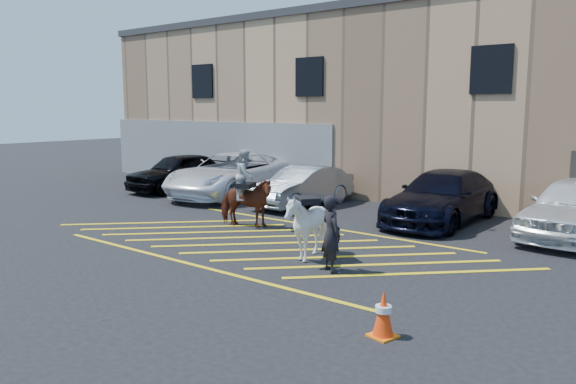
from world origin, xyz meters
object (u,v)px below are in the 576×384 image
Objects in this scene: handler at (331,234)px; saddled_white at (307,226)px; car_black_suv at (179,172)px; car_blue_suv at (443,197)px; mounted_bay at (246,196)px; traffic_cone at (383,314)px; car_white_pickup at (232,175)px; car_silver_sedan at (303,186)px.

handler reaches higher than saddled_white.
car_black_suv is 0.86× the size of car_blue_suv.
mounted_bay is 1.21× the size of saddled_white.
car_blue_suv is 5.97m from saddled_white.
saddled_white is 2.55× the size of traffic_cone.
mounted_bay is (4.29, -3.88, 0.07)m from car_white_pickup.
car_black_suv is 2.81m from car_white_pickup.
car_white_pickup reaches higher than car_black_suv.
car_black_suv reaches higher than saddled_white.
handler is 1.06m from saddled_white.
car_silver_sedan is 7.98m from handler.
car_white_pickup is (2.79, 0.26, 0.06)m from car_black_suv.
car_blue_suv is 6.38m from handler.
traffic_cone is at bearing -38.63° from saddled_white.
car_black_suv is 1.09× the size of car_silver_sedan.
saddled_white is at bearing -26.43° from mounted_bay.
car_blue_suv is 2.34× the size of mounted_bay.
mounted_bay is (7.09, -3.62, 0.13)m from car_black_suv.
car_black_suv is 2.80× the size of handler.
car_blue_suv is 2.84× the size of saddled_white.
car_white_pickup is 9.57m from saddled_white.
car_black_suv is 16.24m from traffic_cone.
traffic_cone is at bearing -44.21° from car_white_pickup.
saddled_white is 4.49m from traffic_cone.
car_black_suv is 12.90m from handler.
handler is (0.26, -6.38, 0.05)m from car_blue_suv.
car_white_pickup reaches higher than car_blue_suv.
car_white_pickup is 3.48m from car_silver_sedan.
car_silver_sedan is 5.00m from car_blue_suv.
car_white_pickup is 3.70× the size of handler.
car_silver_sedan is at bearing 127.59° from saddled_white.
handler is at bearing 137.23° from traffic_cone.
saddled_white is at bearing -97.39° from car_blue_suv.
car_silver_sedan is 3.93m from mounted_bay.
traffic_cone is (11.26, -8.39, -0.48)m from car_white_pickup.
car_black_suv is at bearing 149.93° from traffic_cone.
car_white_pickup is 1.44× the size of car_silver_sedan.
mounted_bay is (0.81, -3.84, 0.22)m from car_silver_sedan.
car_black_suv is at bearing 152.96° from mounted_bay.
car_black_suv is 0.76× the size of car_white_pickup.
car_white_pickup is 1.14× the size of car_blue_suv.
traffic_cone is (2.79, -8.72, -0.40)m from car_blue_suv.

